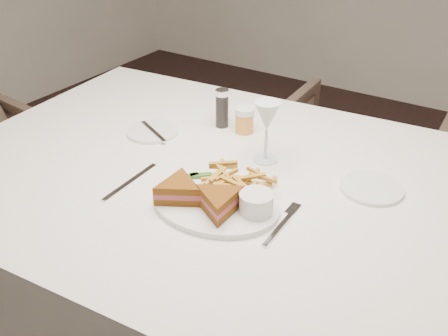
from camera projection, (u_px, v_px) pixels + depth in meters
table at (233, 281)px, 1.52m from camera, size 1.71×1.21×0.75m
chair_far at (352, 173)px, 2.12m from camera, size 0.69×0.65×0.69m
table_setting at (230, 174)px, 1.26m from camera, size 0.83×0.58×0.18m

